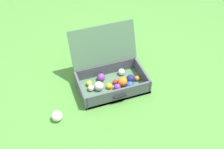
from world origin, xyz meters
name	(u,v)px	position (x,y,z in m)	size (l,w,h in m)	color
ground_plane	(111,86)	(0.00, 0.00, 0.00)	(16.00, 16.00, 0.00)	#4C8C38
open_suitcase	(110,75)	(0.00, 0.03, 0.10)	(0.58, 0.50, 0.46)	#4C7051
stray_ball_on_grass	(57,116)	(-0.52, -0.21, 0.04)	(0.09, 0.09, 0.09)	white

